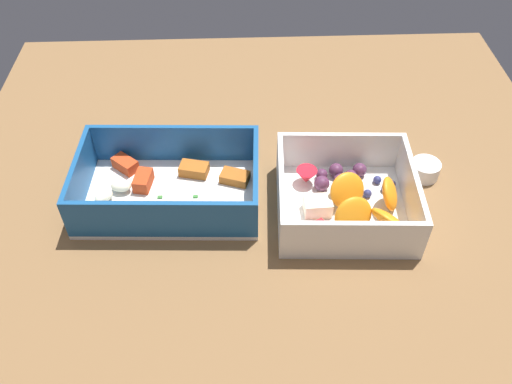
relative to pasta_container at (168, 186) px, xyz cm
name	(u,v)px	position (x,y,z in cm)	size (l,w,h in cm)	color
table_surface	(268,208)	(12.14, -1.52, -2.87)	(80.00, 80.00, 2.00)	brown
pasta_container	(168,186)	(0.00, 0.00, 0.00)	(22.44, 14.76, 6.01)	white
fruit_bowl	(347,198)	(21.55, -3.09, 0.22)	(16.72, 16.00, 5.83)	white
paper_cup_liner	(425,170)	(32.60, 2.48, -0.78)	(3.71, 3.71, 2.18)	white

